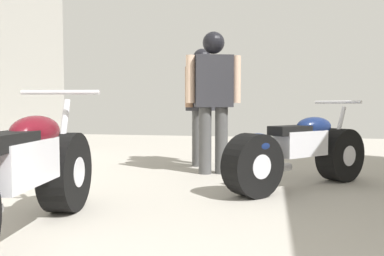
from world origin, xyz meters
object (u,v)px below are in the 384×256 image
(mechanic_in_blue, at_px, (202,96))
(mechanic_with_helmet, at_px, (213,89))
(motorcycle_black_naked, at_px, (298,153))
(motorcycle_maroon_cruiser, at_px, (17,179))

(mechanic_in_blue, distance_m, mechanic_with_helmet, 0.68)
(motorcycle_black_naked, relative_size, mechanic_with_helmet, 0.89)
(motorcycle_maroon_cruiser, xyz_separation_m, mechanic_in_blue, (0.55, 3.31, 0.58))
(motorcycle_black_naked, bearing_deg, mechanic_with_helmet, 144.66)
(motorcycle_black_naked, xyz_separation_m, mechanic_in_blue, (-1.23, 1.32, 0.61))
(motorcycle_black_naked, bearing_deg, motorcycle_maroon_cruiser, -131.59)
(mechanic_in_blue, bearing_deg, mechanic_with_helmet, -67.87)
(mechanic_with_helmet, bearing_deg, motorcycle_black_naked, -35.34)
(motorcycle_maroon_cruiser, relative_size, motorcycle_black_naked, 1.34)
(motorcycle_black_naked, height_order, mechanic_in_blue, mechanic_in_blue)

